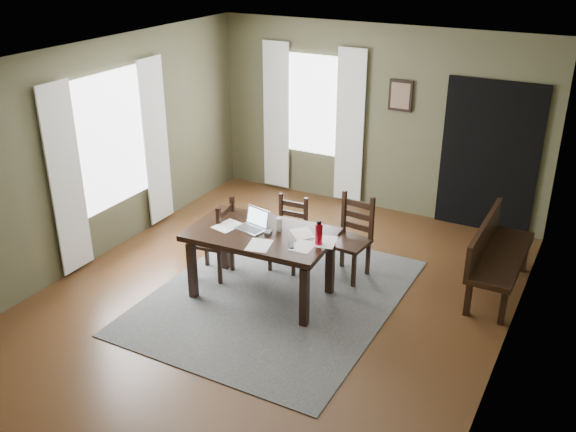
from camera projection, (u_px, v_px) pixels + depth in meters
The scene contains 26 objects.
ground at pixel (276, 297), 7.40m from camera, with size 5.00×6.00×0.01m.
room_shell at pixel (274, 147), 6.66m from camera, with size 5.02×6.02×2.71m.
rug at pixel (276, 296), 7.40m from camera, with size 2.60×3.20×0.01m.
dining_table at pixel (261, 240), 7.14m from camera, with size 1.65×1.05×0.80m.
chair_end at pixel (216, 240), 7.64m from camera, with size 0.49×0.49×0.99m.
chair_back_left at pixel (289, 234), 7.88m from camera, with size 0.41×0.42×0.90m.
chair_back_right at pixel (351, 239), 7.65m from camera, with size 0.48×0.49×1.01m.
bench at pixel (495, 251), 7.32m from camera, with size 0.49×1.53×0.86m.
laptop at pixel (254, 224), 7.16m from camera, with size 0.38×0.32×0.22m.
computer_mouse at pixel (268, 233), 7.04m from camera, with size 0.06×0.11×0.04m, color #3F3F42.
tv_remote at pixel (291, 245), 6.79m from camera, with size 0.04×0.16×0.02m, color black.
drinking_glass at pixel (279, 224), 7.10m from camera, with size 0.07×0.07×0.15m, color silver.
water_bottle at pixel (319, 234), 6.78m from camera, with size 0.09×0.09×0.28m.
paper_a at pixel (228, 226), 7.24m from camera, with size 0.24×0.32×0.00m, color white.
paper_b at pixel (303, 246), 6.78m from camera, with size 0.22×0.29×0.00m, color white.
paper_c at pixel (302, 233), 7.07m from camera, with size 0.22×0.29×0.00m, color white.
paper_d at pixel (325, 241), 6.88m from camera, with size 0.24×0.31×0.00m, color white.
paper_e at pixel (259, 245), 6.80m from camera, with size 0.24×0.31×0.00m, color white.
window_left at pixel (111, 141), 8.02m from camera, with size 0.01×1.30×1.70m.
window_back at pixel (313, 105), 9.62m from camera, with size 1.00×0.01×1.50m.
curtain_left_near at pixel (66, 181), 7.46m from camera, with size 0.03×0.48×2.30m.
curtain_left_far at pixel (156, 142), 8.77m from camera, with size 0.03×0.48×2.30m.
curtain_back_left at pixel (276, 116), 9.96m from camera, with size 0.44×0.03×2.30m.
curtain_back_right at pixel (350, 127), 9.43m from camera, with size 0.44×0.03×2.30m.
framed_picture at pixel (401, 96), 8.91m from camera, with size 0.34×0.03×0.44m.
doorway_back at pixel (489, 158), 8.64m from camera, with size 1.30×0.03×2.10m.
Camera 1 is at (3.12, -5.54, 3.90)m, focal length 40.00 mm.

